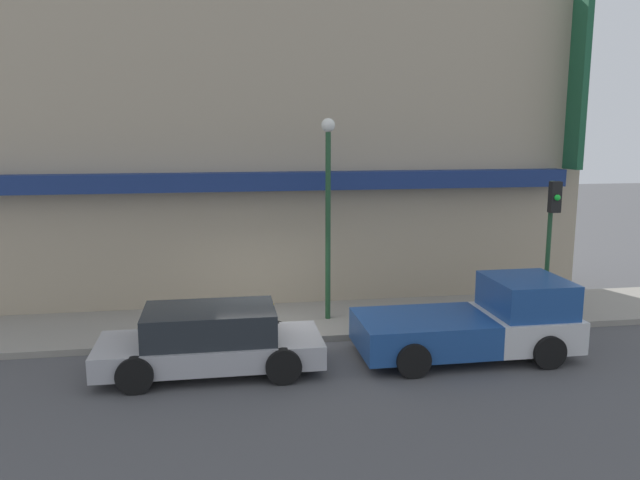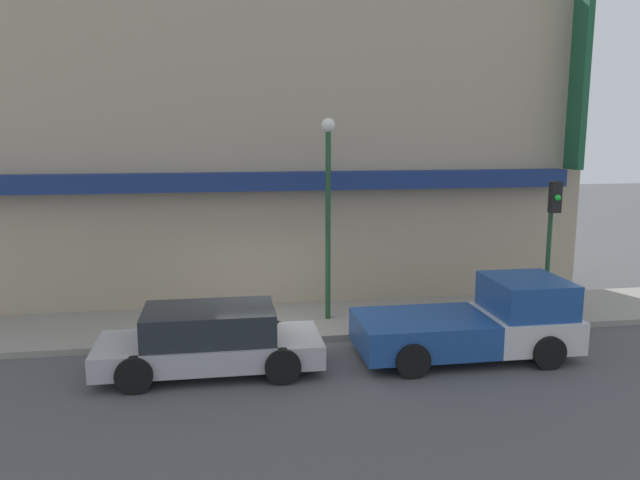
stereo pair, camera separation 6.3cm
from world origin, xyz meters
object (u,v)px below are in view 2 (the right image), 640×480
object	(u,v)px
street_lamp	(328,195)
traffic_light	(552,226)
fire_hydrant	(271,315)
pickup_truck	(479,322)
parked_car	(210,340)

from	to	relation	value
street_lamp	traffic_light	xyz separation A→B (m)	(5.72, -1.15, -0.79)
fire_hydrant	street_lamp	bearing A→B (deg)	19.52
fire_hydrant	pickup_truck	bearing A→B (deg)	-26.42
pickup_truck	traffic_light	xyz separation A→B (m)	(2.64, 1.72, 1.93)
pickup_truck	parked_car	xyz separation A→B (m)	(-6.18, 0.00, -0.09)
street_lamp	traffic_light	world-z (taller)	street_lamp
street_lamp	parked_car	bearing A→B (deg)	-137.16
fire_hydrant	street_lamp	distance (m)	3.45
pickup_truck	street_lamp	bearing A→B (deg)	138.96
pickup_truck	street_lamp	size ratio (longest dim) A/B	0.94
parked_car	street_lamp	world-z (taller)	street_lamp
fire_hydrant	parked_car	bearing A→B (deg)	-123.25
traffic_light	fire_hydrant	bearing A→B (deg)	175.36
traffic_light	street_lamp	bearing A→B (deg)	168.58
parked_car	fire_hydrant	size ratio (longest dim) A/B	6.97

